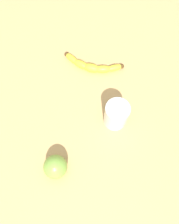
% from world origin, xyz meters
% --- Properties ---
extents(wooden_tabletop, '(1.20, 1.20, 0.03)m').
position_xyz_m(wooden_tabletop, '(0.00, 0.00, 0.01)').
color(wooden_tabletop, tan).
rests_on(wooden_tabletop, ground).
extents(banana, '(0.11, 0.23, 0.03)m').
position_xyz_m(banana, '(-0.18, 0.06, 0.05)').
color(banana, yellow).
rests_on(banana, wooden_tabletop).
extents(smoothie_glass, '(0.08, 0.08, 0.10)m').
position_xyz_m(smoothie_glass, '(0.04, 0.12, 0.08)').
color(smoothie_glass, silver).
rests_on(smoothie_glass, wooden_tabletop).
extents(green_apple_fruit, '(0.07, 0.07, 0.07)m').
position_xyz_m(green_apple_fruit, '(0.20, -0.09, 0.07)').
color(green_apple_fruit, '#84B747').
rests_on(green_apple_fruit, wooden_tabletop).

